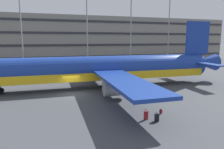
% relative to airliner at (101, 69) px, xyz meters
% --- Properties ---
extents(ground_plane, '(600.00, 600.00, 0.00)m').
position_rel_airliner_xyz_m(ground_plane, '(-5.02, -2.83, -2.99)').
color(ground_plane, '#424449').
extents(terminal_structure, '(135.59, 19.31, 15.85)m').
position_rel_airliner_xyz_m(terminal_structure, '(-5.02, 47.80, 4.93)').
color(terminal_structure, gray).
rests_on(terminal_structure, ground_plane).
extents(airliner, '(44.34, 35.88, 10.95)m').
position_rel_airliner_xyz_m(airliner, '(0.00, 0.00, 0.00)').
color(airliner, navy).
rests_on(airliner, ground_plane).
extents(light_mast_center_left, '(1.80, 0.50, 25.86)m').
position_rel_airliner_xyz_m(light_mast_center_left, '(-14.51, 32.37, 11.68)').
color(light_mast_center_left, gray).
rests_on(light_mast_center_left, ground_plane).
extents(light_mast_center_right, '(1.80, 0.50, 22.52)m').
position_rel_airliner_xyz_m(light_mast_center_right, '(4.24, 32.37, 9.97)').
color(light_mast_center_right, gray).
rests_on(light_mast_center_right, ground_plane).
extents(light_mast_right, '(1.80, 0.50, 23.09)m').
position_rel_airliner_xyz_m(light_mast_right, '(18.84, 32.37, 10.26)').
color(light_mast_right, gray).
rests_on(light_mast_right, ground_plane).
extents(light_mast_far_right, '(1.80, 0.50, 26.47)m').
position_rel_airliner_xyz_m(light_mast_far_right, '(33.24, 32.37, 11.99)').
color(light_mast_far_right, gray).
rests_on(light_mast_far_right, ground_plane).
extents(suitcase_silver, '(0.45, 0.31, 1.01)m').
position_rel_airliner_xyz_m(suitcase_silver, '(0.58, -14.69, -2.55)').
color(suitcase_silver, '#B21E23').
rests_on(suitcase_silver, ground_plane).
extents(suitcase_scuffed, '(0.45, 0.36, 0.85)m').
position_rel_airliner_xyz_m(suitcase_scuffed, '(1.36, -15.39, -2.60)').
color(suitcase_scuffed, black).
rests_on(suitcase_scuffed, ground_plane).
extents(backpack_purple, '(0.39, 0.34, 0.57)m').
position_rel_airliner_xyz_m(backpack_purple, '(2.81, -13.72, -2.74)').
color(backpack_purple, maroon).
rests_on(backpack_purple, ground_plane).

